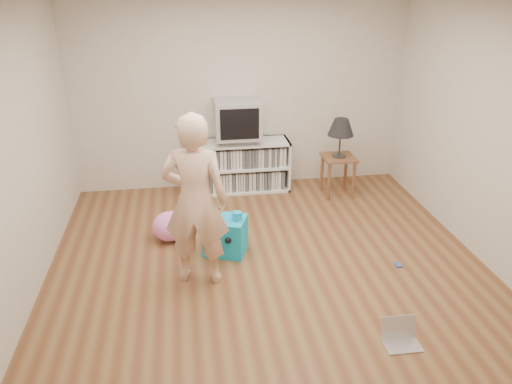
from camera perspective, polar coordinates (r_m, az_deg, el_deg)
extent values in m
plane|color=brown|center=(5.26, 1.38, -8.41)|extent=(4.50, 4.50, 0.00)
cube|color=beige|center=(6.83, -1.81, 11.18)|extent=(4.50, 0.02, 2.60)
cube|color=beige|center=(2.72, 9.94, -10.32)|extent=(4.50, 0.02, 2.60)
cube|color=beige|center=(4.85, -25.70, 3.32)|extent=(0.02, 4.50, 2.60)
cube|color=beige|center=(5.53, 25.27, 5.77)|extent=(0.02, 4.50, 2.60)
cube|color=white|center=(7.08, -2.27, 3.60)|extent=(1.40, 0.03, 0.70)
cube|color=white|center=(6.85, -7.78, 2.66)|extent=(0.03, 0.45, 0.70)
cube|color=white|center=(6.99, 3.52, 3.30)|extent=(0.03, 0.45, 0.70)
cube|color=white|center=(7.01, -2.03, 0.44)|extent=(1.40, 0.45, 0.03)
cube|color=white|center=(6.88, -2.07, 3.00)|extent=(1.34, 0.45, 0.03)
cube|color=white|center=(6.77, -2.11, 5.64)|extent=(1.40, 0.45, 0.03)
cube|color=silver|center=(6.88, -2.07, 3.00)|extent=(1.26, 0.36, 0.64)
cube|color=gray|center=(6.76, -2.12, 6.05)|extent=(0.45, 0.35, 0.07)
cube|color=#A1A1A6|center=(6.67, -2.16, 8.37)|extent=(0.60, 0.52, 0.50)
cube|color=black|center=(6.42, -1.88, 7.74)|extent=(0.50, 0.01, 0.40)
cylinder|color=brown|center=(6.65, 8.32, 1.12)|extent=(0.04, 0.04, 0.52)
cylinder|color=brown|center=(6.75, 11.09, 1.28)|extent=(0.04, 0.04, 0.52)
cylinder|color=brown|center=(6.95, 7.54, 2.20)|extent=(0.04, 0.04, 0.52)
cylinder|color=brown|center=(7.05, 10.20, 2.34)|extent=(0.04, 0.04, 0.52)
cube|color=brown|center=(6.75, 9.44, 3.91)|extent=(0.42, 0.42, 0.03)
cylinder|color=#333333|center=(6.74, 9.46, 4.13)|extent=(0.18, 0.18, 0.02)
cylinder|color=#333333|center=(6.68, 9.56, 5.52)|extent=(0.02, 0.02, 0.32)
imported|color=beige|center=(4.67, -6.95, -1.06)|extent=(0.69, 0.53, 1.70)
cube|color=silver|center=(4.44, 16.33, -16.42)|extent=(0.30, 0.21, 0.01)
cube|color=silver|center=(4.45, 15.96, -14.60)|extent=(0.30, 0.07, 0.19)
cube|color=black|center=(4.45, 15.96, -14.60)|extent=(0.26, 0.05, 0.16)
cube|color=#3E50A7|center=(5.45, 15.94, -8.02)|extent=(0.07, 0.09, 0.02)
cube|color=#0BA4DB|center=(5.40, -3.53, -4.98)|extent=(0.52, 0.47, 0.41)
cylinder|color=#0BA4DB|center=(5.32, -5.01, -2.48)|extent=(0.10, 0.10, 0.09)
cylinder|color=#0BA4DB|center=(5.26, -2.17, -2.76)|extent=(0.10, 0.10, 0.09)
sphere|color=black|center=(5.25, -4.88, -5.36)|extent=(0.07, 0.07, 0.07)
sphere|color=black|center=(5.21, -3.21, -5.54)|extent=(0.07, 0.07, 0.07)
ellipsoid|color=#FF7ED8|center=(5.74, -9.82, -3.87)|extent=(0.48, 0.48, 0.33)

